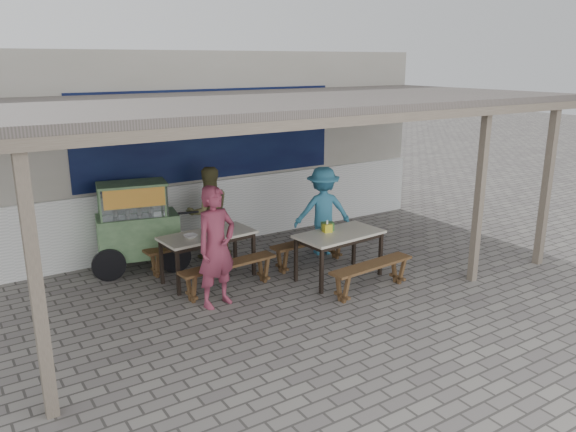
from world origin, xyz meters
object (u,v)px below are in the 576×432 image
(patron_wall_side, at_px, (209,213))
(tissue_box, at_px, (327,228))
(bench_left_wall, at_px, (190,249))
(vendor_cart, at_px, (137,223))
(table_left, at_px, (208,239))
(condiment_jar, at_px, (220,224))
(donation_box, at_px, (327,226))
(condiment_bowl, at_px, (190,236))
(table_right, at_px, (339,238))
(bench_left_street, at_px, (229,270))
(bench_right_wall, at_px, (310,246))
(patron_street_side, at_px, (216,247))
(patron_right_table, at_px, (323,211))
(bench_right_street, at_px, (372,271))

(patron_wall_side, bearing_deg, tissue_box, 128.99)
(bench_left_wall, distance_m, vendor_cart, 0.96)
(table_left, relative_size, condiment_jar, 18.33)
(patron_wall_side, xyz_separation_m, donation_box, (1.20, -1.81, 0.01))
(donation_box, distance_m, condiment_bowl, 2.13)
(table_right, bearing_deg, donation_box, 104.73)
(table_left, distance_m, bench_left_street, 0.69)
(patron_wall_side, bearing_deg, vendor_cart, 4.74)
(bench_right_wall, xyz_separation_m, patron_street_side, (-1.99, -0.57, 0.52))
(bench_left_street, height_order, patron_street_side, patron_street_side)
(patron_street_side, bearing_deg, condiment_bowl, 77.64)
(condiment_bowl, bearing_deg, condiment_jar, 23.97)
(donation_box, bearing_deg, patron_right_table, 57.61)
(table_right, xyz_separation_m, bench_right_wall, (-0.06, 0.71, -0.33))
(patron_street_side, relative_size, patron_right_table, 1.10)
(bench_left_street, xyz_separation_m, tissue_box, (1.57, -0.32, 0.47))
(table_left, xyz_separation_m, bench_right_wall, (1.69, -0.35, -0.33))
(table_left, relative_size, table_right, 1.06)
(donation_box, bearing_deg, table_left, 152.98)
(bench_left_street, relative_size, patron_wall_side, 0.97)
(bench_right_street, distance_m, bench_right_wall, 1.43)
(table_left, bearing_deg, donation_box, -31.35)
(bench_right_wall, relative_size, patron_street_side, 0.86)
(table_right, relative_size, bench_right_wall, 0.96)
(table_left, height_order, bench_right_wall, table_left)
(donation_box, bearing_deg, bench_right_street, -82.01)
(vendor_cart, xyz_separation_m, patron_right_table, (3.01, -0.97, -0.02))
(bench_left_street, height_order, patron_right_table, patron_right_table)
(bench_right_street, relative_size, tissue_box, 11.60)
(table_left, relative_size, patron_right_table, 0.96)
(bench_left_street, distance_m, patron_right_table, 2.33)
(donation_box, bearing_deg, bench_left_street, 171.17)
(condiment_bowl, bearing_deg, patron_right_table, 1.78)
(bench_right_wall, xyz_separation_m, vendor_cart, (-2.46, 1.37, 0.46))
(condiment_jar, relative_size, condiment_bowl, 0.41)
(donation_box, bearing_deg, vendor_cart, 142.61)
(patron_wall_side, bearing_deg, table_right, 129.85)
(bench_left_street, distance_m, patron_wall_side, 1.68)
(bench_left_wall, bearing_deg, bench_left_street, -90.00)
(bench_left_wall, height_order, patron_street_side, patron_street_side)
(patron_street_side, xyz_separation_m, tissue_box, (1.91, 0.01, -0.05))
(table_right, relative_size, condiment_jar, 17.36)
(bench_left_street, bearing_deg, tissue_box, -15.85)
(table_right, distance_m, donation_box, 0.27)
(bench_left_street, relative_size, tissue_box, 12.26)
(bench_right_wall, xyz_separation_m, patron_right_table, (0.55, 0.40, 0.44))
(condiment_bowl, bearing_deg, vendor_cart, 114.35)
(table_right, distance_m, patron_wall_side, 2.39)
(bench_left_street, bearing_deg, table_left, 90.00)
(patron_street_side, bearing_deg, tissue_box, -12.22)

